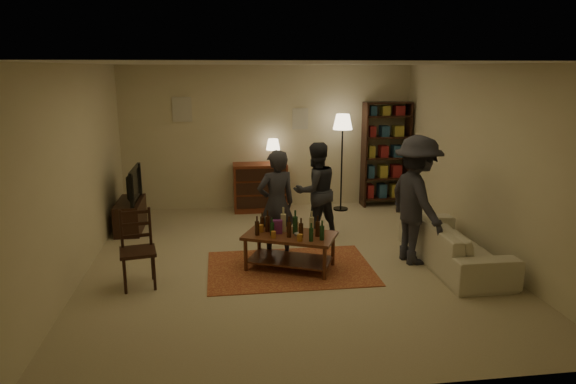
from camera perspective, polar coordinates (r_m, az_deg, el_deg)
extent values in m
plane|color=#C6B793|center=(7.26, 0.32, -7.73)|extent=(6.00, 6.00, 0.00)
plane|color=beige|center=(9.83, -2.14, 6.07)|extent=(5.50, 0.00, 5.50)
plane|color=beige|center=(7.05, -22.39, 2.01)|extent=(0.00, 6.00, 6.00)
plane|color=beige|center=(7.76, 20.91, 3.12)|extent=(0.00, 6.00, 6.00)
plane|color=beige|center=(4.03, 6.36, -5.24)|extent=(5.50, 0.00, 5.50)
plane|color=white|center=(6.76, 0.35, 14.10)|extent=(6.00, 6.00, 0.00)
cube|color=beige|center=(9.72, -11.70, 8.98)|extent=(0.35, 0.03, 0.45)
cube|color=beige|center=(9.84, 1.37, 8.14)|extent=(0.30, 0.03, 0.40)
cube|color=maroon|center=(7.02, 0.21, -8.44)|extent=(2.20, 1.50, 0.01)
cube|color=brown|center=(6.86, 0.22, -4.88)|extent=(1.35, 1.08, 0.04)
cube|color=brown|center=(6.98, 0.21, -7.50)|extent=(1.22, 0.95, 0.02)
cylinder|color=brown|center=(6.87, -4.73, -7.05)|extent=(0.05, 0.05, 0.45)
cylinder|color=brown|center=(6.58, 4.08, -8.00)|extent=(0.05, 0.05, 0.45)
cylinder|color=brown|center=(7.34, -3.23, -5.66)|extent=(0.05, 0.05, 0.45)
cylinder|color=brown|center=(7.07, 5.02, -6.47)|extent=(0.05, 0.05, 0.45)
cylinder|color=#B36F29|center=(6.95, -3.01, -4.05)|extent=(0.07, 0.07, 0.10)
cylinder|color=#B36F29|center=(6.70, -1.61, -4.75)|extent=(0.07, 0.07, 0.09)
cylinder|color=#B36F29|center=(7.01, 0.89, -3.83)|extent=(0.07, 0.07, 0.11)
cylinder|color=#B36F29|center=(6.59, 1.33, -5.08)|extent=(0.07, 0.07, 0.09)
cube|color=#782C7B|center=(6.90, -1.17, -3.82)|extent=(0.15, 0.11, 0.18)
cylinder|color=gray|center=(6.80, 1.14, -4.76)|extent=(0.12, 0.12, 0.03)
cube|color=black|center=(6.58, -16.36, -6.39)|extent=(0.49, 0.49, 0.04)
cylinder|color=black|center=(6.50, -17.68, -8.93)|extent=(0.04, 0.04, 0.44)
cylinder|color=black|center=(6.51, -14.63, -8.70)|extent=(0.04, 0.04, 0.44)
cylinder|color=black|center=(6.82, -17.73, -7.85)|extent=(0.04, 0.04, 0.44)
cylinder|color=black|center=(6.83, -14.83, -7.63)|extent=(0.04, 0.04, 0.44)
cube|color=black|center=(6.66, -16.57, -3.69)|extent=(0.34, 0.09, 0.51)
cube|color=black|center=(8.95, -17.10, -2.50)|extent=(0.40, 1.00, 0.50)
imported|color=black|center=(8.82, -17.22, 0.81)|extent=(0.13, 0.97, 0.56)
cube|color=maroon|center=(9.70, -3.11, 0.54)|extent=(1.00, 0.48, 0.90)
cube|color=black|center=(9.51, -2.96, -1.15)|extent=(0.92, 0.02, 0.22)
cube|color=black|center=(9.45, -2.98, 0.38)|extent=(0.92, 0.02, 0.22)
cube|color=black|center=(9.39, -3.00, 1.92)|extent=(0.92, 0.02, 0.22)
cylinder|color=black|center=(9.62, -1.66, 3.32)|extent=(0.12, 0.12, 0.04)
cylinder|color=black|center=(9.60, -1.66, 4.08)|extent=(0.02, 0.02, 0.22)
cone|color=#FFE5B2|center=(9.57, -1.67, 5.32)|extent=(0.26, 0.26, 0.20)
cube|color=black|center=(10.01, 8.46, 4.04)|extent=(0.04, 0.34, 2.00)
cube|color=black|center=(10.28, 13.08, 4.09)|extent=(0.04, 0.34, 2.00)
cube|color=black|center=(10.31, 10.59, -0.60)|extent=(0.90, 0.34, 0.03)
cube|color=black|center=(10.22, 10.69, 1.58)|extent=(0.90, 0.34, 0.03)
cube|color=black|center=(10.14, 10.79, 3.79)|extent=(0.90, 0.34, 0.03)
cube|color=black|center=(10.08, 10.89, 6.03)|extent=(0.90, 0.34, 0.03)
cube|color=black|center=(10.04, 10.99, 8.29)|extent=(0.90, 0.34, 0.03)
cube|color=black|center=(10.02, 11.06, 9.71)|extent=(0.90, 0.34, 0.03)
cube|color=maroon|center=(10.18, 9.02, 0.14)|extent=(0.12, 0.22, 0.26)
cube|color=navy|center=(10.26, 10.36, 0.18)|extent=(0.15, 0.22, 0.26)
cube|color=#A59737|center=(10.34, 11.78, 0.23)|extent=(0.18, 0.22, 0.26)
cube|color=navy|center=(10.10, 9.10, 2.29)|extent=(0.12, 0.22, 0.24)
cube|color=#A59737|center=(10.18, 10.45, 2.31)|extent=(0.15, 0.22, 0.24)
cube|color=maroon|center=(10.26, 11.89, 2.34)|extent=(0.18, 0.22, 0.24)
cube|color=#A59737|center=(10.03, 9.19, 4.47)|extent=(0.12, 0.22, 0.22)
cube|color=maroon|center=(10.11, 10.55, 4.48)|extent=(0.15, 0.22, 0.22)
cube|color=navy|center=(10.20, 11.99, 4.49)|extent=(0.18, 0.22, 0.22)
cube|color=maroon|center=(9.98, 9.27, 6.68)|extent=(0.12, 0.22, 0.20)
cube|color=navy|center=(10.05, 10.64, 6.68)|extent=(0.15, 0.22, 0.20)
cube|color=#A59737|center=(10.14, 12.10, 6.67)|extent=(0.18, 0.22, 0.20)
cube|color=navy|center=(9.94, 9.36, 8.91)|extent=(0.12, 0.22, 0.18)
cube|color=#A59737|center=(10.02, 10.74, 8.89)|extent=(0.15, 0.22, 0.18)
cube|color=maroon|center=(10.10, 12.21, 8.86)|extent=(0.18, 0.22, 0.18)
cylinder|color=black|center=(9.88, 5.86, -1.87)|extent=(0.28, 0.28, 0.03)
cylinder|color=black|center=(9.69, 5.97, 2.67)|extent=(0.03, 0.03, 1.62)
cone|color=#FFE5B2|center=(9.57, 6.10, 7.77)|extent=(0.36, 0.36, 0.28)
imported|color=beige|center=(7.42, 17.93, -5.45)|extent=(0.81, 2.08, 0.61)
imported|color=#2B2A33|center=(7.22, -1.31, -1.37)|extent=(0.65, 0.52, 1.55)
imported|color=#27282F|center=(8.06, 3.07, 0.14)|extent=(0.90, 0.80, 1.53)
imported|color=#292931|center=(7.21, 14.08, -0.89)|extent=(0.82, 1.23, 1.77)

